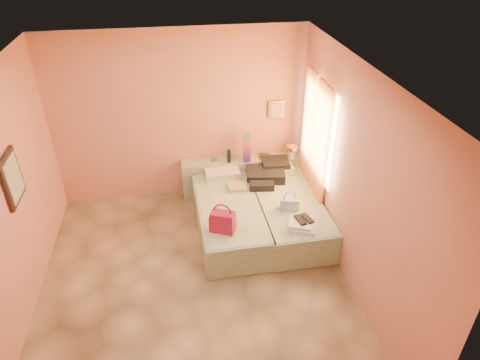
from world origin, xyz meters
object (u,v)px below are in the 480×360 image
object	(u,v)px
magenta_handbag	(223,221)
blue_handbag	(290,204)
bed_right	(287,212)
flower_vase	(292,149)
water_bottle	(229,156)
bed_left	(229,217)
headboard_ledge	(242,175)
green_book	(265,155)
towel_stack	(303,225)

from	to	relation	value
magenta_handbag	blue_handbag	xyz separation A→B (m)	(1.02, 0.33, -0.07)
bed_right	flower_vase	bearing A→B (deg)	71.04
water_bottle	flower_vase	xyz separation A→B (m)	(1.07, 0.00, 0.03)
bed_left	magenta_handbag	bearing A→B (deg)	-107.30
bed_left	flower_vase	distance (m)	1.65
water_bottle	magenta_handbag	size ratio (longest dim) A/B	0.69
headboard_ledge	bed_left	world-z (taller)	headboard_ledge
headboard_ledge	flower_vase	size ratio (longest dim) A/B	7.00
water_bottle	green_book	distance (m)	0.64
flower_vase	bed_right	bearing A→B (deg)	-107.69
bed_right	flower_vase	distance (m)	1.16
magenta_handbag	blue_handbag	distance (m)	1.07
green_book	magenta_handbag	size ratio (longest dim) A/B	0.56
flower_vase	blue_handbag	xyz separation A→B (m)	(-0.37, -1.25, -0.21)
bed_right	water_bottle	size ratio (longest dim) A/B	8.76
bed_left	bed_right	bearing A→B (deg)	-1.27
bed_left	bed_right	world-z (taller)	same
bed_left	headboard_ledge	bearing A→B (deg)	69.08
water_bottle	green_book	size ratio (longest dim) A/B	1.24
water_bottle	flower_vase	distance (m)	1.07
flower_vase	blue_handbag	distance (m)	1.32
bed_right	blue_handbag	world-z (taller)	blue_handbag
headboard_ledge	water_bottle	distance (m)	0.50
blue_handbag	towel_stack	xyz separation A→B (m)	(0.06, -0.46, -0.04)
green_book	bed_left	bearing A→B (deg)	-104.48
bed_left	bed_right	xyz separation A→B (m)	(0.90, 0.00, 0.00)
water_bottle	towel_stack	world-z (taller)	water_bottle
headboard_ledge	bed_left	bearing A→B (deg)	-109.65
headboard_ledge	towel_stack	size ratio (longest dim) A/B	5.86
green_book	bed_right	bearing A→B (deg)	-62.08
headboard_ledge	green_book	distance (m)	0.52
bed_right	water_bottle	distance (m)	1.34
headboard_ledge	blue_handbag	xyz separation A→B (m)	(0.47, -1.32, 0.26)
bed_left	green_book	world-z (taller)	green_book
bed_right	green_book	distance (m)	1.17
bed_right	flower_vase	world-z (taller)	flower_vase
water_bottle	blue_handbag	xyz separation A→B (m)	(0.71, -1.25, -0.18)
flower_vase	bed_left	bearing A→B (deg)	-141.12
water_bottle	blue_handbag	bearing A→B (deg)	-60.53
magenta_handbag	blue_handbag	world-z (taller)	magenta_handbag
towel_stack	water_bottle	bearing A→B (deg)	114.17
green_book	blue_handbag	distance (m)	1.36
headboard_ledge	flower_vase	distance (m)	0.96
bed_right	green_book	bearing A→B (deg)	95.80
bed_right	green_book	world-z (taller)	green_book
water_bottle	bed_left	bearing A→B (deg)	-98.09
bed_right	water_bottle	bearing A→B (deg)	126.74
water_bottle	magenta_handbag	bearing A→B (deg)	-101.18
green_book	headboard_ledge	bearing A→B (deg)	-154.63
bed_right	blue_handbag	xyz separation A→B (m)	(-0.06, -0.27, 0.34)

